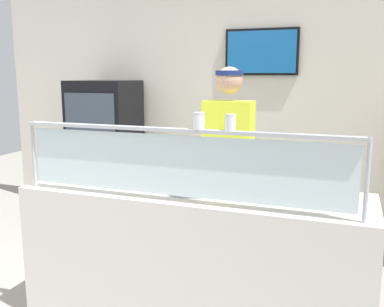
{
  "coord_description": "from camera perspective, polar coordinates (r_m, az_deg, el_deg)",
  "views": [
    {
      "loc": [
        2.08,
        -2.22,
        1.7
      ],
      "look_at": [
        1.12,
        0.37,
        1.19
      ],
      "focal_mm": 40.16,
      "sensor_mm": 36.0,
      "label": 1
    }
  ],
  "objects": [
    {
      "name": "shop_rear_unit",
      "position": [
        4.84,
        9.14,
        6.26
      ],
      "size": [
        6.68,
        0.13,
        2.7
      ],
      "color": "silver",
      "rests_on": "ground"
    },
    {
      "name": "drink_fridge",
      "position": [
        5.13,
        -11.4,
        0.34
      ],
      "size": [
        0.72,
        0.62,
        1.63
      ],
      "color": "black",
      "rests_on": "ground"
    },
    {
      "name": "ground_plane",
      "position": [
        3.76,
        3.79,
        -16.44
      ],
      "size": [
        12.0,
        12.0,
        0.0
      ],
      "primitive_type": "plane",
      "color": "gray",
      "rests_on": "ground"
    },
    {
      "name": "pizza_tray",
      "position": [
        2.83,
        0.17,
        -4.56
      ],
      "size": [
        0.41,
        0.41,
        0.04
      ],
      "color": "#9EA0A8",
      "rests_on": "serving_counter"
    },
    {
      "name": "pizza_server",
      "position": [
        2.79,
        0.86,
        -4.3
      ],
      "size": [
        0.12,
        0.29,
        0.01
      ],
      "primitive_type": "cube",
      "rotation": [
        0.0,
        0.0,
        0.16
      ],
      "color": "#ADAFB7",
      "rests_on": "pizza_tray"
    },
    {
      "name": "parmesan_shaker",
      "position": [
        2.43,
        0.91,
        4.21
      ],
      "size": [
        0.07,
        0.07,
        0.1
      ],
      "color": "white",
      "rests_on": "sneeze_guard"
    },
    {
      "name": "pepper_flake_shaker",
      "position": [
        2.38,
        5.11,
        3.99
      ],
      "size": [
        0.06,
        0.06,
        0.09
      ],
      "color": "white",
      "rests_on": "sneeze_guard"
    },
    {
      "name": "serving_counter",
      "position": [
        2.99,
        0.15,
        -13.77
      ],
      "size": [
        2.28,
        0.67,
        0.95
      ],
      "primitive_type": "cube",
      "color": "silver",
      "rests_on": "ground"
    },
    {
      "name": "sneeze_guard",
      "position": [
        2.51,
        -2.01,
        -0.32
      ],
      "size": [
        2.1,
        0.06,
        0.44
      ],
      "color": "#B2B5BC",
      "rests_on": "serving_counter"
    },
    {
      "name": "worker_figure",
      "position": [
        3.41,
        4.85,
        -1.35
      ],
      "size": [
        0.41,
        0.5,
        1.76
      ],
      "color": "#23232D",
      "rests_on": "ground"
    }
  ]
}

